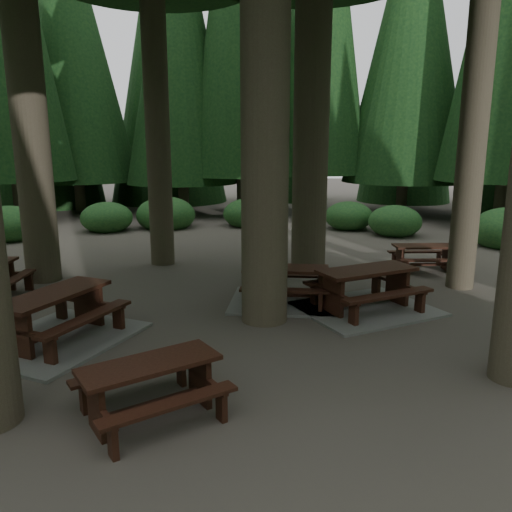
{
  "coord_description": "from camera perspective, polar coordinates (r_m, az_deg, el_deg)",
  "views": [
    {
      "loc": [
        -0.15,
        -8.57,
        3.18
      ],
      "look_at": [
        0.69,
        0.74,
        1.1
      ],
      "focal_mm": 35.0,
      "sensor_mm": 36.0,
      "label": 1
    }
  ],
  "objects": [
    {
      "name": "picnic_table_a",
      "position": [
        10.04,
        12.46,
        -4.45
      ],
      "size": [
        3.06,
        2.81,
        0.84
      ],
      "rotation": [
        0.0,
        0.0,
        0.36
      ],
      "color": "gray",
      "rests_on": "ground"
    },
    {
      "name": "picnic_table_e",
      "position": [
        6.19,
        -11.95,
        -13.76
      ],
      "size": [
        2.05,
        1.92,
        0.7
      ],
      "rotation": [
        0.0,
        0.0,
        0.5
      ],
      "color": "black",
      "rests_on": "ground"
    },
    {
      "name": "picnic_table_f",
      "position": [
        8.93,
        -21.88,
        -7.24
      ],
      "size": [
        2.99,
        3.17,
        0.84
      ],
      "rotation": [
        0.0,
        0.0,
        1.08
      ],
      "color": "gray",
      "rests_on": "ground"
    },
    {
      "name": "ground",
      "position": [
        9.14,
        -3.95,
        -7.84
      ],
      "size": [
        80.0,
        80.0,
        0.0
      ],
      "primitive_type": "plane",
      "color": "#534A43",
      "rests_on": "ground"
    },
    {
      "name": "shrub_ring",
      "position": [
        9.76,
        0.06,
        -4.0
      ],
      "size": [
        23.86,
        24.64,
        1.49
      ],
      "color": "#1C5328",
      "rests_on": "ground"
    },
    {
      "name": "picnic_table_d",
      "position": [
        13.6,
        18.6,
        0.25
      ],
      "size": [
        1.6,
        1.33,
        0.66
      ],
      "rotation": [
        0.0,
        0.0,
        -0.06
      ],
      "color": "black",
      "rests_on": "ground"
    },
    {
      "name": "picnic_table_c",
      "position": [
        10.29,
        3.39,
        -4.01
      ],
      "size": [
        2.53,
        2.23,
        0.75
      ],
      "rotation": [
        0.0,
        0.0,
        -0.19
      ],
      "color": "gray",
      "rests_on": "ground"
    }
  ]
}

